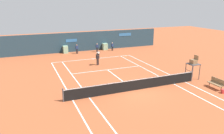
{
  "coord_description": "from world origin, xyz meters",
  "views": [
    {
      "loc": [
        -8.45,
        -15.56,
        7.19
      ],
      "look_at": [
        -0.16,
        4.67,
        0.8
      ],
      "focal_mm": 35.91,
      "sensor_mm": 36.0,
      "label": 1
    }
  ],
  "objects_px": {
    "ball_kid_centre_post": "(97,47)",
    "ball_kid_left_post": "(112,46)",
    "player_on_baseline": "(98,57)",
    "tennis_ball_mid_court": "(93,63)",
    "umpire_chair": "(193,63)",
    "player_bench": "(216,83)",
    "ball_kid_right_post": "(77,48)",
    "tennis_ball_near_service_line": "(126,57)"
  },
  "relations": [
    {
      "from": "ball_kid_centre_post",
      "to": "ball_kid_left_post",
      "type": "bearing_deg",
      "value": -171.36
    },
    {
      "from": "player_on_baseline",
      "to": "tennis_ball_mid_court",
      "type": "relative_size",
      "value": 26.21
    },
    {
      "from": "ball_kid_left_post",
      "to": "tennis_ball_mid_court",
      "type": "bearing_deg",
      "value": 46.15
    },
    {
      "from": "umpire_chair",
      "to": "ball_kid_left_post",
      "type": "xyz_separation_m",
      "value": [
        -2.21,
        14.97,
        -0.82
      ]
    },
    {
      "from": "umpire_chair",
      "to": "player_bench",
      "type": "relative_size",
      "value": 1.6
    },
    {
      "from": "player_bench",
      "to": "ball_kid_centre_post",
      "type": "distance_m",
      "value": 18.4
    },
    {
      "from": "player_on_baseline",
      "to": "ball_kid_right_post",
      "type": "xyz_separation_m",
      "value": [
        -0.82,
        6.86,
        -0.16
      ]
    },
    {
      "from": "player_on_baseline",
      "to": "tennis_ball_near_service_line",
      "type": "relative_size",
      "value": 26.21
    },
    {
      "from": "umpire_chair",
      "to": "ball_kid_right_post",
      "type": "relative_size",
      "value": 1.73
    },
    {
      "from": "ball_kid_left_post",
      "to": "ball_kid_centre_post",
      "type": "relative_size",
      "value": 0.98
    },
    {
      "from": "player_on_baseline",
      "to": "tennis_ball_mid_court",
      "type": "xyz_separation_m",
      "value": [
        -0.32,
        0.8,
        -0.9
      ]
    },
    {
      "from": "ball_kid_left_post",
      "to": "ball_kid_centre_post",
      "type": "bearing_deg",
      "value": -4.35
    },
    {
      "from": "tennis_ball_mid_court",
      "to": "player_bench",
      "type": "bearing_deg",
      "value": -57.83
    },
    {
      "from": "player_bench",
      "to": "tennis_ball_near_service_line",
      "type": "height_order",
      "value": "player_bench"
    },
    {
      "from": "ball_kid_centre_post",
      "to": "tennis_ball_near_service_line",
      "type": "relative_size",
      "value": 18.88
    },
    {
      "from": "ball_kid_right_post",
      "to": "tennis_ball_near_service_line",
      "type": "distance_m",
      "value": 7.28
    },
    {
      "from": "umpire_chair",
      "to": "ball_kid_right_post",
      "type": "bearing_deg",
      "value": 27.26
    },
    {
      "from": "umpire_chair",
      "to": "ball_kid_left_post",
      "type": "relative_size",
      "value": 1.85
    },
    {
      "from": "ball_kid_right_post",
      "to": "player_on_baseline",
      "type": "bearing_deg",
      "value": 92.35
    },
    {
      "from": "umpire_chair",
      "to": "ball_kid_centre_post",
      "type": "xyz_separation_m",
      "value": [
        -4.65,
        14.97,
        -0.8
      ]
    },
    {
      "from": "tennis_ball_near_service_line",
      "to": "ball_kid_right_post",
      "type": "bearing_deg",
      "value": 141.2
    },
    {
      "from": "player_bench",
      "to": "ball_kid_left_post",
      "type": "distance_m",
      "value": 17.92
    },
    {
      "from": "ball_kid_centre_post",
      "to": "player_on_baseline",
      "type": "bearing_deg",
      "value": 80.61
    },
    {
      "from": "ball_kid_left_post",
      "to": "ball_kid_centre_post",
      "type": "height_order",
      "value": "ball_kid_centre_post"
    },
    {
      "from": "ball_kid_centre_post",
      "to": "tennis_ball_near_service_line",
      "type": "xyz_separation_m",
      "value": [
        2.59,
        -4.54,
        -0.71
      ]
    },
    {
      "from": "tennis_ball_near_service_line",
      "to": "umpire_chair",
      "type": "bearing_deg",
      "value": -78.79
    },
    {
      "from": "player_bench",
      "to": "umpire_chair",
      "type": "bearing_deg",
      "value": 2.95
    },
    {
      "from": "umpire_chair",
      "to": "player_on_baseline",
      "type": "distance_m",
      "value": 10.65
    },
    {
      "from": "umpire_chair",
      "to": "player_on_baseline",
      "type": "xyz_separation_m",
      "value": [
        -6.89,
        8.1,
        -0.61
      ]
    },
    {
      "from": "umpire_chair",
      "to": "player_bench",
      "type": "height_order",
      "value": "umpire_chair"
    },
    {
      "from": "ball_kid_centre_post",
      "to": "tennis_ball_near_service_line",
      "type": "distance_m",
      "value": 5.27
    },
    {
      "from": "umpire_chair",
      "to": "ball_kid_right_post",
      "type": "xyz_separation_m",
      "value": [
        -7.71,
        14.97,
        -0.77
      ]
    },
    {
      "from": "player_on_baseline",
      "to": "tennis_ball_near_service_line",
      "type": "bearing_deg",
      "value": -172.74
    },
    {
      "from": "player_bench",
      "to": "ball_kid_left_post",
      "type": "bearing_deg",
      "value": 7.55
    },
    {
      "from": "player_bench",
      "to": "tennis_ball_near_service_line",
      "type": "distance_m",
      "value": 13.41
    },
    {
      "from": "player_bench",
      "to": "tennis_ball_mid_court",
      "type": "distance_m",
      "value": 13.82
    },
    {
      "from": "umpire_chair",
      "to": "tennis_ball_mid_court",
      "type": "height_order",
      "value": "umpire_chair"
    },
    {
      "from": "ball_kid_right_post",
      "to": "ball_kid_centre_post",
      "type": "relative_size",
      "value": 1.05
    },
    {
      "from": "umpire_chair",
      "to": "player_on_baseline",
      "type": "relative_size",
      "value": 1.3
    },
    {
      "from": "player_on_baseline",
      "to": "ball_kid_centre_post",
      "type": "height_order",
      "value": "player_on_baseline"
    },
    {
      "from": "ball_kid_left_post",
      "to": "tennis_ball_mid_court",
      "type": "relative_size",
      "value": 18.46
    },
    {
      "from": "ball_kid_left_post",
      "to": "ball_kid_centre_post",
      "type": "xyz_separation_m",
      "value": [
        -2.44,
        0.0,
        0.02
      ]
    }
  ]
}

